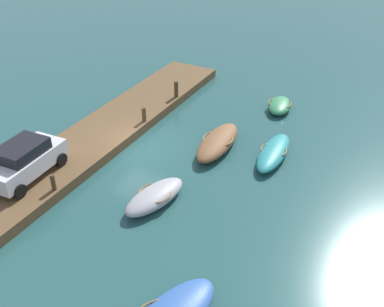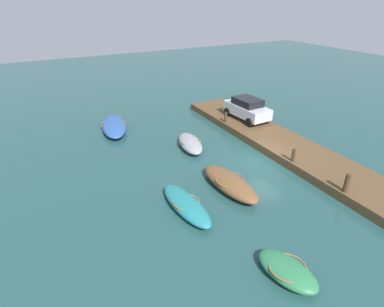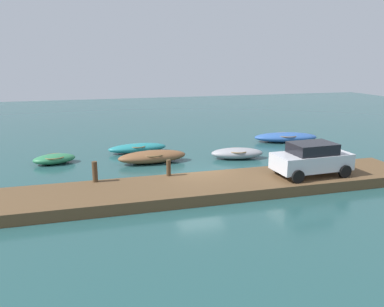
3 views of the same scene
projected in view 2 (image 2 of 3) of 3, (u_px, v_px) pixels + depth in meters
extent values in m
plane|color=#234C4C|center=(261.00, 159.00, 19.71)|extent=(84.00, 84.00, 0.00)
cube|color=brown|center=(288.00, 148.00, 20.53)|extent=(21.08, 3.45, 0.52)
ellipsoid|color=brown|center=(230.00, 183.00, 16.50)|extent=(4.28, 1.71, 0.76)
torus|color=olive|center=(230.00, 180.00, 16.40)|extent=(1.64, 1.64, 0.07)
ellipsoid|color=#939399|center=(190.00, 143.00, 20.94)|extent=(3.52, 2.00, 0.69)
torus|color=olive|center=(190.00, 141.00, 20.85)|extent=(1.69, 1.69, 0.07)
ellipsoid|color=#2D7A4C|center=(287.00, 270.00, 11.39)|extent=(2.67, 1.74, 0.59)
torus|color=olive|center=(288.00, 267.00, 11.32)|extent=(1.62, 1.62, 0.07)
ellipsoid|color=#2D569E|center=(114.00, 126.00, 23.70)|extent=(5.09, 2.72, 0.70)
torus|color=olive|center=(114.00, 123.00, 23.61)|extent=(2.18, 2.18, 0.07)
ellipsoid|color=teal|center=(186.00, 205.00, 14.92)|extent=(4.00, 1.44, 0.61)
torus|color=olive|center=(186.00, 202.00, 14.84)|extent=(1.38, 1.38, 0.07)
cylinder|color=#47331E|center=(347.00, 183.00, 15.31)|extent=(0.25, 0.25, 1.00)
cylinder|color=#47331E|center=(294.00, 155.00, 18.17)|extent=(0.23, 0.23, 0.82)
cylinder|color=#47331E|center=(226.00, 117.00, 23.79)|extent=(0.20, 0.20, 0.77)
cube|color=silver|center=(247.00, 110.00, 24.23)|extent=(3.93, 1.94, 0.81)
cube|color=black|center=(248.00, 102.00, 23.92)|extent=(2.23, 1.65, 0.54)
cylinder|color=black|center=(227.00, 112.00, 25.04)|extent=(0.65, 0.25, 0.64)
cylinder|color=black|center=(244.00, 108.00, 25.84)|extent=(0.65, 0.25, 0.64)
cylinder|color=black|center=(249.00, 123.00, 22.98)|extent=(0.65, 0.25, 0.64)
cylinder|color=black|center=(267.00, 118.00, 23.78)|extent=(0.65, 0.25, 0.64)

